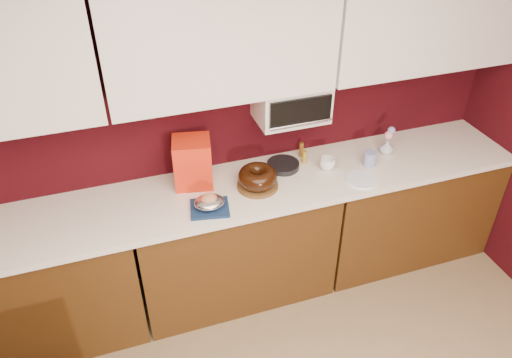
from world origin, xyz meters
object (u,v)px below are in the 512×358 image
object	(u,v)px
pandoro_box	(193,162)
flower_vase	(387,146)
toaster_oven	(291,101)
foil_ham_nest	(209,202)
bundt_cake	(258,177)
coffee_mug	(327,163)
blue_jar	(370,159)

from	to	relation	value
pandoro_box	flower_vase	xyz separation A→B (m)	(1.37, -0.08, -0.10)
toaster_oven	foil_ham_nest	size ratio (longest dim) A/B	2.44
bundt_cake	coffee_mug	distance (m)	0.52
bundt_cake	pandoro_box	bearing A→B (deg)	154.83
blue_jar	flower_vase	distance (m)	0.21
bundt_cake	foil_ham_nest	bearing A→B (deg)	-160.52
toaster_oven	foil_ham_nest	world-z (taller)	toaster_oven
coffee_mug	flower_vase	bearing A→B (deg)	5.53
foil_ham_nest	blue_jar	world-z (taller)	blue_jar
toaster_oven	flower_vase	distance (m)	0.83
bundt_cake	coffee_mug	size ratio (longest dim) A/B	2.47
toaster_oven	pandoro_box	size ratio (longest dim) A/B	1.40
pandoro_box	flower_vase	bearing A→B (deg)	8.12
flower_vase	blue_jar	bearing A→B (deg)	-153.06
foil_ham_nest	flower_vase	size ratio (longest dim) A/B	1.61
foil_ham_nest	coffee_mug	size ratio (longest dim) A/B	1.81
bundt_cake	flower_vase	xyz separation A→B (m)	(0.99, 0.09, -0.02)
flower_vase	coffee_mug	bearing A→B (deg)	-174.47
bundt_cake	coffee_mug	world-z (taller)	bundt_cake
foil_ham_nest	pandoro_box	bearing A→B (deg)	94.91
foil_ham_nest	coffee_mug	bearing A→B (deg)	11.19
toaster_oven	flower_vase	bearing A→B (deg)	-7.97
toaster_oven	blue_jar	bearing A→B (deg)	-20.42
toaster_oven	bundt_cake	size ratio (longest dim) A/B	1.78
bundt_cake	foil_ham_nest	distance (m)	0.37
bundt_cake	flower_vase	world-z (taller)	bundt_cake
toaster_oven	blue_jar	world-z (taller)	toaster_oven
pandoro_box	coffee_mug	size ratio (longest dim) A/B	3.15
bundt_cake	flower_vase	distance (m)	1.00
bundt_cake	coffee_mug	bearing A→B (deg)	5.25
bundt_cake	blue_jar	xyz separation A→B (m)	(0.81, -0.00, -0.03)
flower_vase	toaster_oven	bearing A→B (deg)	172.03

